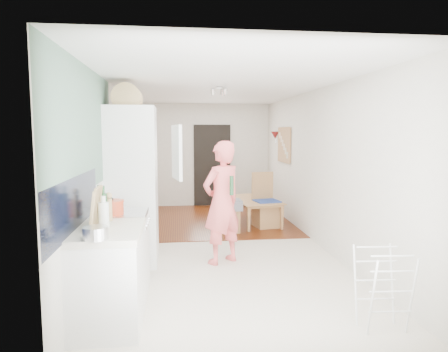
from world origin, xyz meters
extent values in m
cube|color=beige|center=(0.00, 0.00, 0.00)|extent=(3.20, 7.00, 0.01)
cube|color=#622E0B|center=(0.00, 1.85, 0.01)|extent=(3.20, 3.30, 0.01)
cube|color=slate|center=(-1.59, -2.00, 1.85)|extent=(0.02, 3.00, 1.30)
cube|color=black|center=(-1.59, -2.55, 1.15)|extent=(0.02, 1.90, 0.50)
cube|color=black|center=(0.20, 3.48, 1.00)|extent=(0.90, 0.04, 2.00)
cube|color=white|center=(-1.30, -2.55, 0.43)|extent=(0.60, 0.90, 0.86)
cube|color=silver|center=(-1.30, -2.55, 0.89)|extent=(0.62, 0.92, 0.06)
cube|color=white|center=(-1.30, -1.80, 0.44)|extent=(0.60, 0.60, 0.88)
cube|color=silver|center=(-1.30, -1.80, 0.90)|extent=(0.60, 0.60, 0.04)
cube|color=white|center=(-1.27, -0.78, 1.07)|extent=(0.66, 0.66, 2.15)
cube|color=white|center=(-0.66, -1.08, 1.55)|extent=(0.14, 0.56, 0.70)
cube|color=white|center=(-0.96, -0.78, 1.55)|extent=(0.02, 0.52, 0.66)
cube|color=tan|center=(1.58, 1.90, 1.55)|extent=(0.03, 0.90, 0.70)
cube|color=#A87945|center=(1.57, 1.90, 1.55)|extent=(0.00, 0.94, 0.74)
cone|color=maroon|center=(1.54, 2.55, 1.75)|extent=(0.18, 0.18, 0.16)
imported|color=#EE6161|center=(-0.05, -0.90, 1.00)|extent=(0.87, 0.80, 2.00)
imported|color=#A87945|center=(0.88, 1.40, 0.21)|extent=(0.84, 1.29, 0.42)
cube|color=slate|center=(0.28, 0.74, 0.52)|extent=(0.41, 0.41, 0.18)
cylinder|color=#C03C1D|center=(-1.36, -1.90, 1.00)|extent=(0.31, 0.31, 0.15)
cylinder|color=silver|center=(-1.33, -2.93, 0.97)|extent=(0.24, 0.24, 0.11)
cylinder|color=#1B4322|center=(0.06, -1.09, 1.11)|extent=(0.06, 0.06, 0.26)
cylinder|color=#1B4322|center=(-1.42, -2.28, 1.07)|extent=(0.08, 0.08, 0.30)
cylinder|color=#1B4322|center=(-1.37, -2.34, 1.07)|extent=(0.09, 0.09, 0.30)
cylinder|color=silver|center=(-1.34, -2.52, 1.04)|extent=(0.12, 0.12, 0.24)
cylinder|color=tan|center=(-1.34, -2.23, 1.03)|extent=(0.08, 0.08, 0.22)
cylinder|color=tan|center=(-1.46, -2.02, 1.04)|extent=(0.08, 0.08, 0.24)
camera|label=1|loc=(-0.65, -6.27, 1.80)|focal=32.00mm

